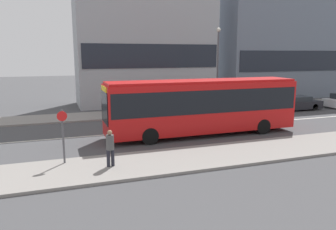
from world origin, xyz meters
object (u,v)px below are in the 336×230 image
city_bus (202,104)px  bus_stop_sign (63,132)px  street_lamp (218,60)px  parked_car_0 (296,103)px  pedestrian_near_stop (110,146)px

city_bus → bus_stop_sign: (-8.35, -3.19, -0.41)m
city_bus → bus_stop_sign: size_ratio=4.94×
street_lamp → parked_car_0: bearing=-16.5°
parked_car_0 → pedestrian_near_stop: size_ratio=2.78×
pedestrian_near_stop → parked_car_0: bearing=18.5°
city_bus → parked_car_0: (11.93, 5.54, -1.36)m
bus_stop_sign → street_lamp: street_lamp is taller
pedestrian_near_stop → street_lamp: (11.45, 11.92, 3.38)m
city_bus → parked_car_0: 13.22m
parked_car_0 → bus_stop_sign: bearing=-156.7°
bus_stop_sign → city_bus: bearing=20.9°
parked_car_0 → street_lamp: bearing=163.5°
city_bus → bus_stop_sign: bearing=-155.1°
city_bus → parked_car_0: city_bus is taller
street_lamp → city_bus: bearing=-123.4°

